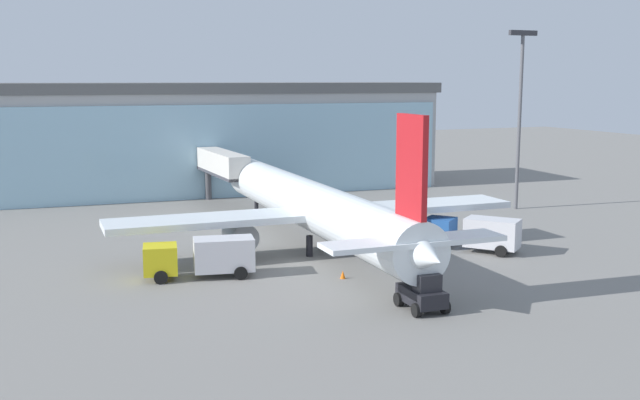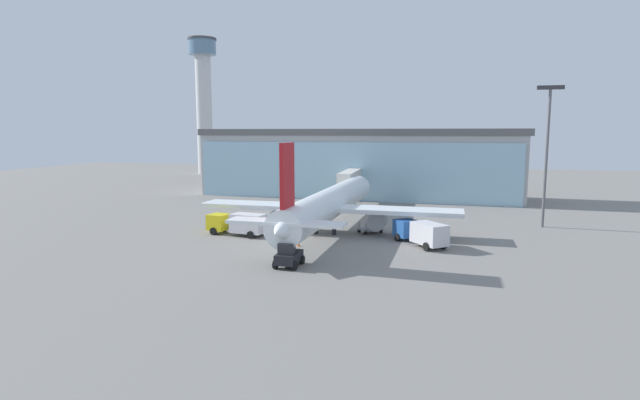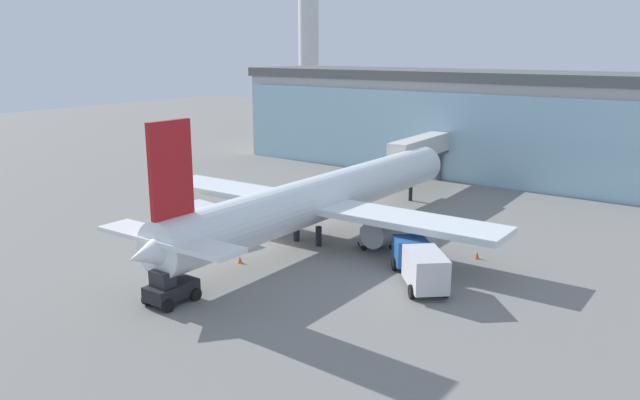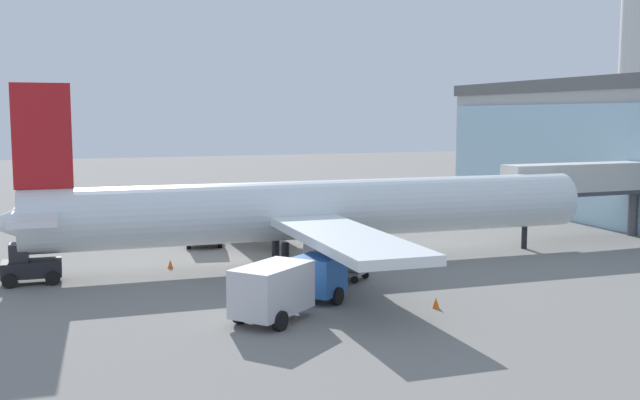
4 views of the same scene
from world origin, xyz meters
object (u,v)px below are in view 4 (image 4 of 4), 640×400
(control_tower, at_px, (634,32))
(fuel_truck, at_px, (288,285))
(jet_bridge, at_px, (584,181))
(airplane, at_px, (312,210))
(pushback_tug, at_px, (29,266))
(safety_cone_nose, at_px, (170,264))
(safety_cone_wingtip, at_px, (436,303))
(baggage_cart, at_px, (343,271))
(catering_truck, at_px, (203,223))

(control_tower, height_order, fuel_truck, control_tower)
(jet_bridge, xyz_separation_m, airplane, (1.31, -22.36, -1.04))
(jet_bridge, xyz_separation_m, pushback_tug, (1.18, -39.32, -3.46))
(fuel_truck, bearing_deg, airplane, 25.61)
(safety_cone_nose, distance_m, safety_cone_wingtip, 17.80)
(baggage_cart, bearing_deg, jet_bridge, -115.46)
(fuel_truck, height_order, safety_cone_wingtip, fuel_truck)
(baggage_cart, bearing_deg, airplane, -41.26)
(jet_bridge, relative_size, catering_truck, 1.77)
(catering_truck, relative_size, pushback_tug, 2.32)
(airplane, bearing_deg, baggage_cart, -88.16)
(fuel_truck, bearing_deg, pushback_tug, 96.21)
(baggage_cart, xyz_separation_m, pushback_tug, (-5.19, -16.97, 0.47))
(baggage_cart, bearing_deg, safety_cone_wingtip, 151.89)
(control_tower, xyz_separation_m, safety_cone_wingtip, (66.53, -73.79, -22.42))
(pushback_tug, height_order, safety_cone_wingtip, pushback_tug)
(jet_bridge, distance_m, fuel_truck, 30.64)
(control_tower, height_order, airplane, control_tower)
(baggage_cart, bearing_deg, catering_truck, -23.05)
(airplane, bearing_deg, catering_truck, 118.18)
(safety_cone_nose, bearing_deg, jet_bridge, 89.68)
(fuel_truck, bearing_deg, catering_truck, 49.87)
(catering_truck, height_order, baggage_cart, catering_truck)
(control_tower, relative_size, pushback_tug, 11.85)
(control_tower, height_order, safety_cone_wingtip, control_tower)
(airplane, bearing_deg, fuel_truck, -113.60)
(jet_bridge, distance_m, baggage_cart, 23.57)
(catering_truck, relative_size, fuel_truck, 1.07)
(pushback_tug, xyz_separation_m, safety_cone_nose, (-1.35, 8.11, -0.70))
(fuel_truck, height_order, pushback_tug, fuel_truck)
(safety_cone_wingtip, bearing_deg, fuel_truck, -101.04)
(airplane, distance_m, catering_truck, 11.33)
(safety_cone_nose, xyz_separation_m, safety_cone_wingtip, (14.24, 10.67, 0.00))
(jet_bridge, distance_m, safety_cone_nose, 31.49)
(safety_cone_wingtip, bearing_deg, jet_bridge, 124.40)
(airplane, relative_size, safety_cone_wingtip, 72.64)
(jet_bridge, xyz_separation_m, safety_cone_wingtip, (14.07, -20.54, -4.16))
(safety_cone_nose, bearing_deg, control_tower, 121.76)
(fuel_truck, distance_m, baggage_cart, 8.34)
(control_tower, relative_size, safety_cone_wingtip, 70.38)
(airplane, distance_m, pushback_tug, 17.13)
(fuel_truck, xyz_separation_m, safety_cone_nose, (-12.84, -3.48, -1.19))
(catering_truck, xyz_separation_m, safety_cone_wingtip, (22.75, 6.79, -1.19))
(baggage_cart, bearing_deg, control_tower, -93.47)
(jet_bridge, relative_size, airplane, 0.34)
(safety_cone_wingtip, bearing_deg, baggage_cart, -166.75)
(jet_bridge, distance_m, catering_truck, 28.84)
(airplane, xyz_separation_m, safety_cone_wingtip, (12.76, 1.82, -3.12))
(jet_bridge, xyz_separation_m, safety_cone_nose, (-0.18, -31.21, -4.16))
(airplane, bearing_deg, safety_cone_wingtip, -80.13)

